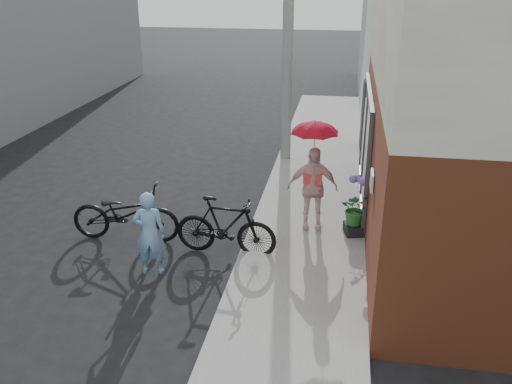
% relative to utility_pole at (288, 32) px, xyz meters
% --- Properties ---
extents(ground, '(80.00, 80.00, 0.00)m').
position_rel_utility_pole_xyz_m(ground, '(-1.10, -6.00, -3.50)').
color(ground, black).
rests_on(ground, ground).
extents(sidewalk, '(2.20, 24.00, 0.12)m').
position_rel_utility_pole_xyz_m(sidewalk, '(1.00, -4.00, -3.44)').
color(sidewalk, gray).
rests_on(sidewalk, ground).
extents(curb, '(0.12, 24.00, 0.12)m').
position_rel_utility_pole_xyz_m(curb, '(-0.16, -4.00, -3.44)').
color(curb, '#9E9E99').
rests_on(curb, ground).
extents(plaster_building, '(8.00, 6.00, 7.00)m').
position_rel_utility_pole_xyz_m(plaster_building, '(6.10, 3.00, 0.00)').
color(plaster_building, silver).
rests_on(plaster_building, ground).
extents(east_building_far, '(8.00, 8.00, 7.00)m').
position_rel_utility_pole_xyz_m(east_building_far, '(6.10, 10.00, 0.00)').
color(east_building_far, gray).
rests_on(east_building_far, ground).
extents(utility_pole, '(0.28, 0.28, 7.00)m').
position_rel_utility_pole_xyz_m(utility_pole, '(0.00, 0.00, 0.00)').
color(utility_pole, '#9E9E99').
rests_on(utility_pole, ground).
extents(officer, '(0.63, 0.47, 1.56)m').
position_rel_utility_pole_xyz_m(officer, '(-1.66, -6.28, -2.72)').
color(officer, '#7DB0DE').
rests_on(officer, ground).
extents(bike_left, '(2.19, 0.86, 1.13)m').
position_rel_utility_pole_xyz_m(bike_left, '(-2.58, -5.15, -2.93)').
color(bike_left, black).
rests_on(bike_left, ground).
extents(bike_right, '(1.97, 0.68, 1.16)m').
position_rel_utility_pole_xyz_m(bike_right, '(-0.50, -5.42, -2.92)').
color(bike_right, black).
rests_on(bike_right, ground).
extents(kimono_woman, '(1.05, 0.54, 1.71)m').
position_rel_utility_pole_xyz_m(kimono_woman, '(1.01, -4.22, -2.52)').
color(kimono_woman, '#F6CFCE').
rests_on(kimono_woman, sidewalk).
extents(parasol, '(0.90, 0.90, 0.79)m').
position_rel_utility_pole_xyz_m(parasol, '(1.01, -4.22, -1.27)').
color(parasol, red).
rests_on(parasol, kimono_woman).
extents(planter, '(0.48, 0.48, 0.21)m').
position_rel_utility_pole_xyz_m(planter, '(1.90, -4.39, -3.28)').
color(planter, black).
rests_on(planter, sidewalk).
extents(potted_plant, '(0.60, 0.52, 0.67)m').
position_rel_utility_pole_xyz_m(potted_plant, '(1.90, -4.39, -2.84)').
color(potted_plant, '#2C6F31').
rests_on(potted_plant, planter).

